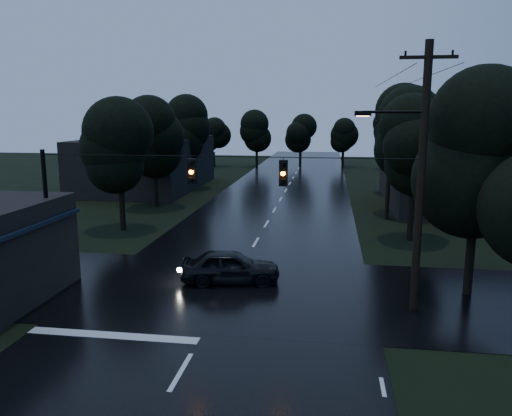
# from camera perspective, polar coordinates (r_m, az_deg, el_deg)

# --- Properties ---
(main_road) EXTENTS (12.00, 120.00, 0.02)m
(main_road) POSITION_cam_1_polar(r_m,az_deg,el_deg) (38.90, 2.12, -0.26)
(main_road) COLOR black
(main_road) RESTS_ON ground
(cross_street) EXTENTS (60.00, 9.00, 0.02)m
(cross_street) POSITION_cam_1_polar(r_m,az_deg,el_deg) (21.70, -3.16, -9.32)
(cross_street) COLOR black
(cross_street) RESTS_ON ground
(building_far_right) EXTENTS (10.00, 14.00, 4.40)m
(building_far_right) POSITION_cam_1_polar(r_m,az_deg,el_deg) (43.42, 21.48, 3.10)
(building_far_right) COLOR black
(building_far_right) RESTS_ON ground
(building_far_left) EXTENTS (10.00, 16.00, 5.00)m
(building_far_left) POSITION_cam_1_polar(r_m,az_deg,el_deg) (51.50, -12.33, 5.03)
(building_far_left) COLOR black
(building_far_left) RESTS_ON ground
(utility_pole_main) EXTENTS (3.50, 0.30, 10.00)m
(utility_pole_main) POSITION_cam_1_polar(r_m,az_deg,el_deg) (19.36, 18.11, 3.74)
(utility_pole_main) COLOR black
(utility_pole_main) RESTS_ON ground
(utility_pole_far) EXTENTS (2.00, 0.30, 7.50)m
(utility_pole_far) POSITION_cam_1_polar(r_m,az_deg,el_deg) (36.37, 14.97, 4.79)
(utility_pole_far) COLOR black
(utility_pole_far) RESTS_ON ground
(anchor_pole_left) EXTENTS (0.18, 0.18, 6.00)m
(anchor_pole_left) POSITION_cam_1_polar(r_m,az_deg,el_deg) (22.68, -22.69, -1.39)
(anchor_pole_left) COLOR black
(anchor_pole_left) RESTS_ON ground
(span_signals) EXTENTS (15.00, 0.37, 1.12)m
(span_signals) POSITION_cam_1_polar(r_m,az_deg,el_deg) (19.40, -2.30, 4.24)
(span_signals) COLOR black
(span_signals) RESTS_ON ground
(tree_corner_near) EXTENTS (4.48, 4.48, 9.44)m
(tree_corner_near) POSITION_cam_1_polar(r_m,az_deg,el_deg) (21.81, 24.11, 6.01)
(tree_corner_near) COLOR black
(tree_corner_near) RESTS_ON ground
(tree_left_a) EXTENTS (3.92, 3.92, 8.26)m
(tree_left_a) POSITION_cam_1_polar(r_m,az_deg,el_deg) (32.78, -15.36, 6.55)
(tree_left_a) COLOR black
(tree_left_a) RESTS_ON ground
(tree_left_b) EXTENTS (4.20, 4.20, 8.85)m
(tree_left_b) POSITION_cam_1_polar(r_m,az_deg,el_deg) (40.40, -11.62, 7.98)
(tree_left_b) COLOR black
(tree_left_b) RESTS_ON ground
(tree_left_c) EXTENTS (4.48, 4.48, 9.44)m
(tree_left_c) POSITION_cam_1_polar(r_m,az_deg,el_deg) (50.07, -8.37, 9.02)
(tree_left_c) COLOR black
(tree_left_c) RESTS_ON ground
(tree_right_a) EXTENTS (4.20, 4.20, 8.85)m
(tree_right_a) POSITION_cam_1_polar(r_m,az_deg,el_deg) (30.40, 17.71, 6.83)
(tree_right_a) COLOR black
(tree_right_a) RESTS_ON ground
(tree_right_b) EXTENTS (4.48, 4.48, 9.44)m
(tree_right_b) POSITION_cam_1_polar(r_m,az_deg,el_deg) (38.37, 16.74, 8.17)
(tree_right_b) COLOR black
(tree_right_b) RESTS_ON ground
(tree_right_c) EXTENTS (4.76, 4.76, 10.03)m
(tree_right_c) POSITION_cam_1_polar(r_m,az_deg,el_deg) (48.35, 15.79, 9.11)
(tree_right_c) COLOR black
(tree_right_c) RESTS_ON ground
(car) EXTENTS (4.60, 2.45, 1.49)m
(car) POSITION_cam_1_polar(r_m,az_deg,el_deg) (22.37, -2.93, -6.68)
(car) COLOR black
(car) RESTS_ON ground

